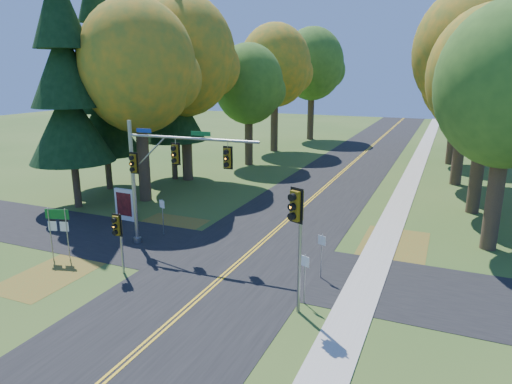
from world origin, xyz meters
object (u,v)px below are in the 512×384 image
at_px(traffic_mast, 162,168).
at_px(info_kiosk, 125,205).
at_px(east_signal_pole, 297,220).
at_px(route_sign_cluster, 58,224).

height_order(traffic_mast, info_kiosk, traffic_mast).
height_order(east_signal_pole, route_sign_cluster, east_signal_pole).
distance_m(east_signal_pole, route_sign_cluster, 12.74).
relative_size(route_sign_cluster, info_kiosk, 1.31).
bearing_deg(route_sign_cluster, info_kiosk, 84.21).
bearing_deg(east_signal_pole, route_sign_cluster, -159.86).
xyz_separation_m(traffic_mast, route_sign_cluster, (-3.91, -3.47, -2.45)).
distance_m(route_sign_cluster, info_kiosk, 6.48).
xyz_separation_m(east_signal_pole, route_sign_cluster, (-12.58, 0.46, -1.98)).
bearing_deg(info_kiosk, route_sign_cluster, -78.52).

